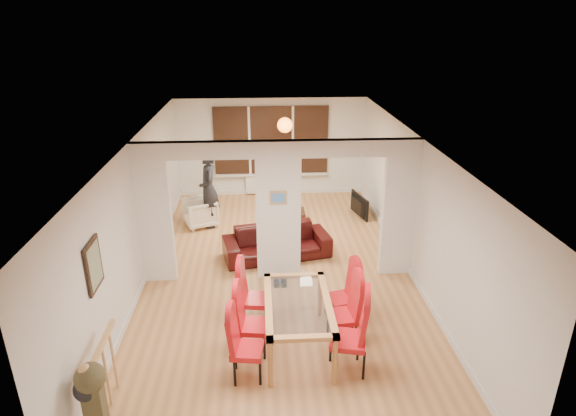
{
  "coord_description": "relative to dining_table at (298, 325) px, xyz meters",
  "views": [
    {
      "loc": [
        -0.31,
        -7.98,
        4.58
      ],
      "look_at": [
        0.21,
        0.6,
        1.12
      ],
      "focal_mm": 30.0,
      "sensor_mm": 36.0,
      "label": 1
    }
  ],
  "objects": [
    {
      "name": "room_walls",
      "position": [
        -0.19,
        2.15,
        0.91
      ],
      "size": [
        5.0,
        9.0,
        2.6
      ],
      "primitive_type": null,
      "color": "silver",
      "rests_on": "floor"
    },
    {
      "name": "bay_window_blinds",
      "position": [
        -0.19,
        6.59,
        1.11
      ],
      "size": [
        3.0,
        0.08,
        1.8
      ],
      "primitive_type": "cube",
      "color": "black",
      "rests_on": "room_walls"
    },
    {
      "name": "divider_wall",
      "position": [
        -0.19,
        2.15,
        0.91
      ],
      "size": [
        5.0,
        0.18,
        2.6
      ],
      "primitive_type": "cube",
      "color": "white",
      "rests_on": "floor"
    },
    {
      "name": "television",
      "position": [
        1.81,
        4.93,
        -0.13
      ],
      "size": [
        0.92,
        0.33,
        0.53
      ],
      "primitive_type": "imported",
      "rotation": [
        0.0,
        0.0,
        1.8
      ],
      "color": "black",
      "rests_on": "floor"
    },
    {
      "name": "coffee_table",
      "position": [
        0.0,
        4.72,
        -0.27
      ],
      "size": [
        1.16,
        0.72,
        0.25
      ],
      "primitive_type": null,
      "rotation": [
        0.0,
        0.0,
        0.18
      ],
      "color": "#371E12",
      "rests_on": "floor"
    },
    {
      "name": "wall_poster",
      "position": [
        -2.66,
        -0.25,
        1.21
      ],
      "size": [
        0.04,
        0.52,
        0.67
      ],
      "primitive_type": "cube",
      "color": "gray",
      "rests_on": "room_walls"
    },
    {
      "name": "bowl",
      "position": [
        0.07,
        4.79,
        -0.12
      ],
      "size": [
        0.21,
        0.21,
        0.05
      ],
      "primitive_type": "imported",
      "color": "#371E12",
      "rests_on": "coffee_table"
    },
    {
      "name": "bottle",
      "position": [
        0.11,
        4.81,
        -0.02
      ],
      "size": [
        0.06,
        0.06,
        0.26
      ],
      "primitive_type": "cylinder",
      "color": "#143F19",
      "rests_on": "coffee_table"
    },
    {
      "name": "armchair",
      "position": [
        -1.91,
        4.58,
        -0.07
      ],
      "size": [
        0.9,
        0.91,
        0.65
      ],
      "primitive_type": "imported",
      "rotation": [
        0.0,
        0.0,
        -1.2
      ],
      "color": "white",
      "rests_on": "floor"
    },
    {
      "name": "dining_chair_lb",
      "position": [
        -0.66,
        -0.06,
        0.13
      ],
      "size": [
        0.47,
        0.47,
        1.05
      ],
      "primitive_type": null,
      "rotation": [
        0.0,
        0.0,
        -0.12
      ],
      "color": "red",
      "rests_on": "floor"
    },
    {
      "name": "dining_chair_rc",
      "position": [
        0.74,
        0.58,
        0.12
      ],
      "size": [
        0.5,
        0.5,
        1.02
      ],
      "primitive_type": null,
      "rotation": [
        0.0,
        0.0,
        0.25
      ],
      "color": "red",
      "rests_on": "floor"
    },
    {
      "name": "stair_newel",
      "position": [
        -2.44,
        -1.05,
        0.16
      ],
      "size": [
        0.4,
        1.2,
        1.1
      ],
      "primitive_type": null,
      "color": "tan",
      "rests_on": "floor"
    },
    {
      "name": "sofa",
      "position": [
        -0.19,
        2.92,
        -0.08
      ],
      "size": [
        2.25,
        1.26,
        0.62
      ],
      "primitive_type": "imported",
      "rotation": [
        0.0,
        0.0,
        0.21
      ],
      "color": "black",
      "rests_on": "floor"
    },
    {
      "name": "dining_chair_rb",
      "position": [
        0.66,
        0.07,
        0.15
      ],
      "size": [
        0.48,
        0.48,
        1.09
      ],
      "primitive_type": null,
      "rotation": [
        0.0,
        0.0,
        0.12
      ],
      "color": "red",
      "rests_on": "floor"
    },
    {
      "name": "pillar_photo",
      "position": [
        -0.19,
        2.06,
        1.21
      ],
      "size": [
        0.3,
        0.03,
        0.25
      ],
      "primitive_type": "cube",
      "color": "#4C8CD8",
      "rests_on": "divider_wall"
    },
    {
      "name": "dining_chair_la",
      "position": [
        -0.72,
        -0.58,
        0.12
      ],
      "size": [
        0.47,
        0.47,
        1.04
      ],
      "primitive_type": null,
      "rotation": [
        0.0,
        0.0,
        -0.14
      ],
      "color": "red",
      "rests_on": "floor"
    },
    {
      "name": "dining_chair_lc",
      "position": [
        -0.63,
        0.61,
        0.14
      ],
      "size": [
        0.49,
        0.49,
        1.07
      ],
      "primitive_type": null,
      "rotation": [
        0.0,
        0.0,
        -0.15
      ],
      "color": "red",
      "rests_on": "floor"
    },
    {
      "name": "dining_table",
      "position": [
        0.0,
        0.0,
        0.0
      ],
      "size": [
        0.94,
        1.68,
        0.79
      ],
      "primitive_type": null,
      "color": "#BD7E45",
      "rests_on": "floor"
    },
    {
      "name": "radiator",
      "position": [
        -0.19,
        6.55,
        -0.09
      ],
      "size": [
        1.4,
        0.08,
        0.5
      ],
      "primitive_type": "cube",
      "color": "white",
      "rests_on": "floor"
    },
    {
      "name": "dining_chair_ra",
      "position": [
        0.63,
        -0.53,
        0.19
      ],
      "size": [
        0.56,
        0.56,
        1.18
      ],
      "primitive_type": null,
      "rotation": [
        0.0,
        0.0,
        -0.22
      ],
      "color": "red",
      "rests_on": "floor"
    },
    {
      "name": "floor",
      "position": [
        -0.19,
        2.15,
        -0.39
      ],
      "size": [
        5.0,
        9.0,
        0.01
      ],
      "primitive_type": "cube",
      "color": "tan",
      "rests_on": "ground"
    },
    {
      "name": "pendant_light",
      "position": [
        0.11,
        5.45,
        1.76
      ],
      "size": [
        0.36,
        0.36,
        0.36
      ],
      "primitive_type": "sphere",
      "color": "orange",
      "rests_on": "room_walls"
    },
    {
      "name": "person",
      "position": [
        -1.67,
        4.55,
        0.51
      ],
      "size": [
        0.73,
        0.56,
        1.8
      ],
      "primitive_type": "imported",
      "rotation": [
        0.0,
        0.0,
        -1.35
      ],
      "color": "black",
      "rests_on": "floor"
    },
    {
      "name": "shoes",
      "position": [
        -0.18,
        1.79,
        -0.35
      ],
      "size": [
        0.23,
        0.25,
        0.1
      ],
      "primitive_type": null,
      "color": "black",
      "rests_on": "floor"
    }
  ]
}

